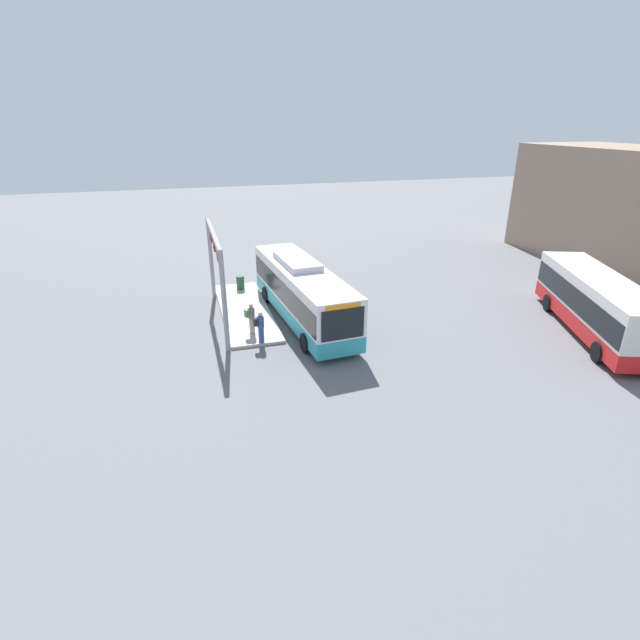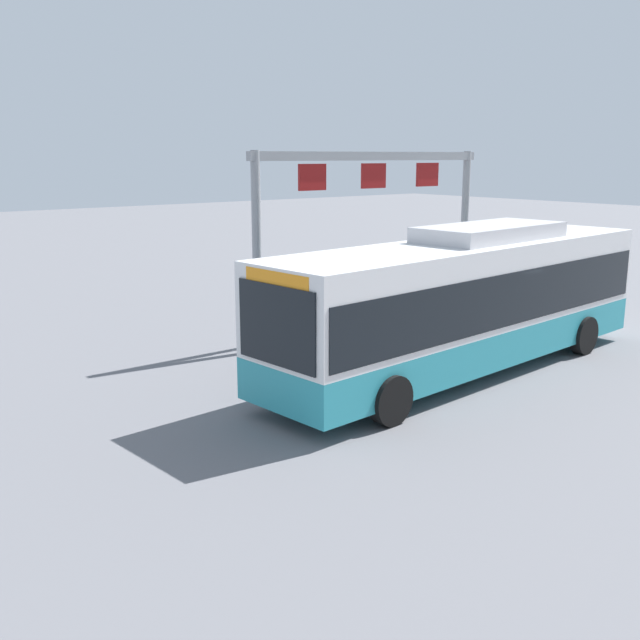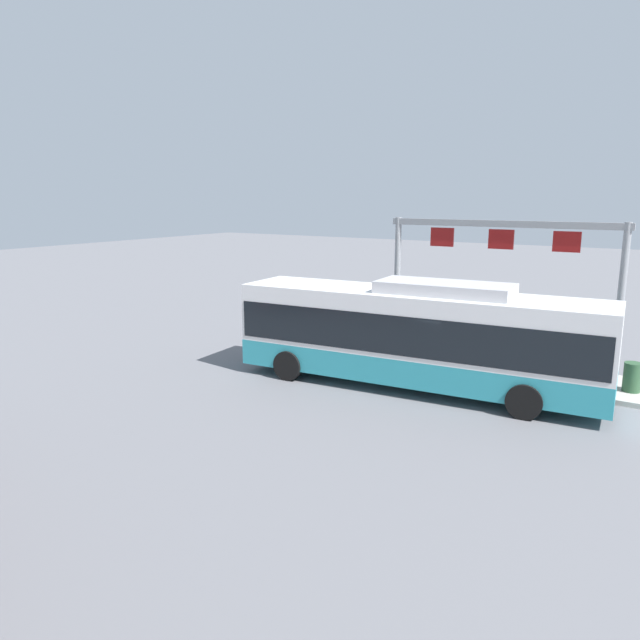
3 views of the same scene
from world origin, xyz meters
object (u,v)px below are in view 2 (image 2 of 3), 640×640
Objects in this scene: bus_main at (466,297)px; person_waiting_near at (335,314)px; trash_bin at (520,299)px; person_boarding at (302,323)px.

person_waiting_near is at bearing -70.50° from bus_main.
person_waiting_near reaches higher than trash_bin.
trash_bin is (-8.63, 0.12, -0.44)m from person_boarding.
person_boarding is at bearing -0.80° from trash_bin.
bus_main is 4.01m from person_boarding.
person_boarding is 1.86× the size of trash_bin.
bus_main reaches higher than person_waiting_near.
person_waiting_near is 1.86× the size of trash_bin.
person_waiting_near is (1.40, -3.16, -0.76)m from bus_main.
person_boarding reaches higher than trash_bin.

